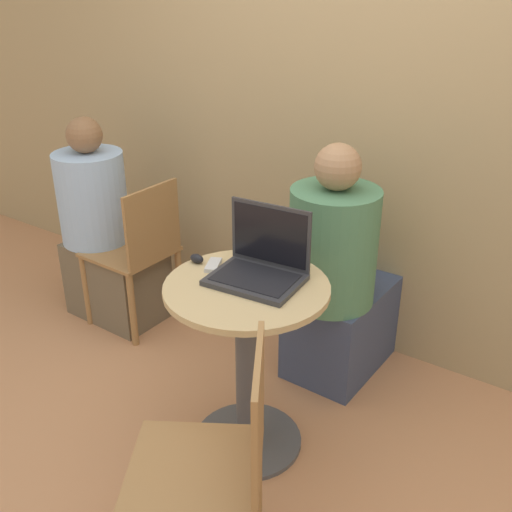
# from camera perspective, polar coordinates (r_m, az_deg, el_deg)

# --- Properties ---
(ground_plane) EXTENTS (12.00, 12.00, 0.00)m
(ground_plane) POSITION_cam_1_polar(r_m,az_deg,el_deg) (2.63, -0.78, -17.23)
(ground_plane) COLOR tan
(back_wall) EXTENTS (7.00, 0.05, 2.60)m
(back_wall) POSITION_cam_1_polar(r_m,az_deg,el_deg) (2.83, 11.09, 15.30)
(back_wall) COLOR tan
(back_wall) RESTS_ON ground_plane
(round_table) EXTENTS (0.62, 0.62, 0.75)m
(round_table) POSITION_cam_1_polar(r_m,az_deg,el_deg) (2.33, -0.85, -8.68)
(round_table) COLOR #4C4C51
(round_table) RESTS_ON ground_plane
(laptop) EXTENTS (0.35, 0.28, 0.27)m
(laptop) POSITION_cam_1_polar(r_m,az_deg,el_deg) (2.21, 0.46, -0.78)
(laptop) COLOR #2D2D33
(laptop) RESTS_ON round_table
(cell_phone) EXTENTS (0.09, 0.12, 0.02)m
(cell_phone) POSITION_cam_1_polar(r_m,az_deg,el_deg) (2.32, -4.10, -0.87)
(cell_phone) COLOR silver
(cell_phone) RESTS_ON round_table
(computer_mouse) EXTENTS (0.06, 0.04, 0.04)m
(computer_mouse) POSITION_cam_1_polar(r_m,az_deg,el_deg) (2.35, -5.66, -0.24)
(computer_mouse) COLOR black
(computer_mouse) RESTS_ON round_table
(chair_empty) EXTENTS (0.55, 0.55, 0.85)m
(chair_empty) POSITION_cam_1_polar(r_m,az_deg,el_deg) (1.90, -3.78, -19.53)
(chair_empty) COLOR #9E7042
(chair_empty) RESTS_ON ground_plane
(person_seated) EXTENTS (0.39, 0.61, 1.16)m
(person_seated) POSITION_cam_1_polar(r_m,az_deg,el_deg) (2.78, 7.77, -2.84)
(person_seated) COLOR #3D4766
(person_seated) RESTS_ON ground_plane
(chair_background) EXTENTS (0.41, 0.41, 0.82)m
(chair_background) POSITION_cam_1_polar(r_m,az_deg,el_deg) (3.22, -11.14, 0.27)
(chair_background) COLOR #9E7042
(chair_background) RESTS_ON ground_plane
(person_background) EXTENTS (0.57, 0.37, 1.11)m
(person_background) POSITION_cam_1_polar(r_m,az_deg,el_deg) (3.38, -14.18, 1.65)
(person_background) COLOR brown
(person_background) RESTS_ON ground_plane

